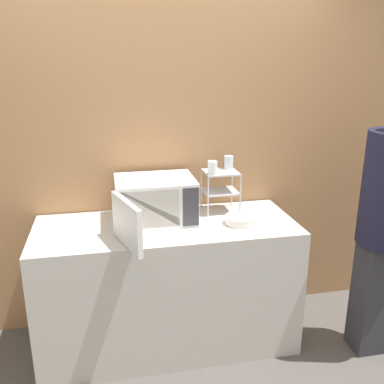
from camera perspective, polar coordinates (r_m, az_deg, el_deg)
The scene contains 8 objects.
ground_plane at distance 2.99m, azimuth -2.06°, elevation -22.88°, with size 12.00×12.00×0.00m, color #4C4742.
wall_back at distance 3.07m, azimuth -4.66°, elevation 5.46°, with size 8.00×0.06×2.60m.
counter at distance 3.02m, azimuth -3.30°, elevation -12.20°, with size 1.72×0.69×0.89m.
microwave at distance 2.85m, azimuth -5.10°, elevation -1.13°, with size 0.55×0.80×0.29m.
dish_rack at distance 3.01m, azimuth 3.84°, elevation 1.24°, with size 0.24×0.21×0.29m.
glass_front_left at distance 2.89m, azimuth 2.74°, elevation 3.24°, with size 0.07×0.07×0.09m.
glass_back_right at distance 3.05m, azimuth 4.90°, elevation 3.96°, with size 0.07×0.07×0.09m.
bowl at distance 2.84m, azimuth 6.56°, elevation -3.72°, with size 0.21×0.21×0.05m.
Camera 1 is at (-0.37, -2.25, 1.94)m, focal length 40.00 mm.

